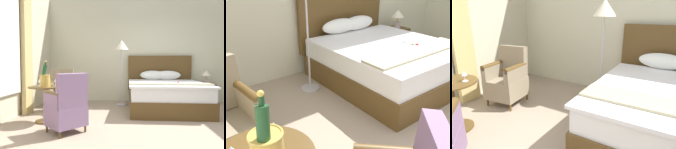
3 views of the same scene
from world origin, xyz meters
The scene contains 12 objects.
ground_plane centered at (0.00, 0.00, 0.00)m, with size 7.41×7.41×0.00m, color gray.
wall_headboard_side centered at (0.00, 2.86, 1.53)m, with size 6.03×0.12×3.05m.
bed centered at (0.30, 1.71, 0.38)m, with size 1.80×2.16×1.34m.
nightstand centered at (1.55, 2.48, 0.28)m, with size 0.44×0.40×0.56m.
bedside_lamp centered at (1.55, 2.48, 0.81)m, with size 0.26×0.26×0.37m.
floor_lamp_brass centered at (-0.78, 2.13, 1.49)m, with size 0.37×0.37×1.74m.
side_table_round centered at (-2.16, 0.36, 0.41)m, with size 0.67×0.67×0.69m.
champagne_bucket centered at (-2.15, 0.27, 0.84)m, with size 0.20×0.20×0.49m.
wine_glass_near_bucket centered at (-2.02, 0.48, 0.78)m, with size 0.07×0.07×0.13m.
wine_glass_near_edge centered at (-2.31, 0.41, 0.78)m, with size 0.07×0.07×0.13m.
armchair_by_window centered at (-2.18, 1.35, 0.43)m, with size 0.62×0.65×0.98m.
armchair_facing_bed centered at (-1.57, -0.26, 0.42)m, with size 0.75×0.75×0.98m.
Camera 1 is at (-0.59, -3.68, 1.13)m, focal length 35.00 mm.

